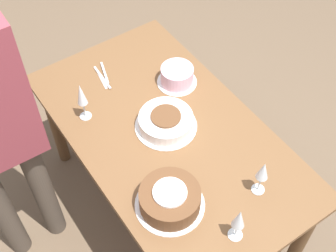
# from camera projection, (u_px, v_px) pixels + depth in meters

# --- Properties ---
(ground_plane) EXTENTS (12.00, 12.00, 0.00)m
(ground_plane) POSITION_uv_depth(u_px,v_px,m) (168.00, 206.00, 2.86)
(ground_plane) COLOR brown
(dining_table) EXTENTS (1.52, 0.86, 0.73)m
(dining_table) POSITION_uv_depth(u_px,v_px,m) (168.00, 146.00, 2.37)
(dining_table) COLOR brown
(dining_table) RESTS_ON ground_plane
(cake_center_white) EXTENTS (0.31, 0.31, 0.08)m
(cake_center_white) POSITION_uv_depth(u_px,v_px,m) (166.00, 122.00, 2.28)
(cake_center_white) COLOR white
(cake_center_white) RESTS_ON dining_table
(cake_front_chocolate) EXTENTS (0.31, 0.31, 0.11)m
(cake_front_chocolate) POSITION_uv_depth(u_px,v_px,m) (170.00, 199.00, 2.00)
(cake_front_chocolate) COLOR white
(cake_front_chocolate) RESTS_ON dining_table
(cake_back_decorated) EXTENTS (0.21, 0.21, 0.10)m
(cake_back_decorated) POSITION_uv_depth(u_px,v_px,m) (177.00, 76.00, 2.46)
(cake_back_decorated) COLOR white
(cake_back_decorated) RESTS_ON dining_table
(wine_glass_near) EXTENTS (0.06, 0.06, 0.20)m
(wine_glass_near) POSITION_uv_depth(u_px,v_px,m) (239.00, 220.00, 1.84)
(wine_glass_near) COLOR silver
(wine_glass_near) RESTS_ON dining_table
(wine_glass_far) EXTENTS (0.06, 0.06, 0.21)m
(wine_glass_far) POSITION_uv_depth(u_px,v_px,m) (263.00, 172.00, 1.97)
(wine_glass_far) COLOR silver
(wine_glass_far) RESTS_ON dining_table
(wine_glass_extra) EXTENTS (0.06, 0.06, 0.23)m
(wine_glass_extra) POSITION_uv_depth(u_px,v_px,m) (81.00, 96.00, 2.23)
(wine_glass_extra) COLOR silver
(wine_glass_extra) RESTS_ON dining_table
(fork_pile) EXTENTS (0.20, 0.08, 0.01)m
(fork_pile) POSITION_uv_depth(u_px,v_px,m) (102.00, 76.00, 2.52)
(fork_pile) COLOR silver
(fork_pile) RESTS_ON dining_table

